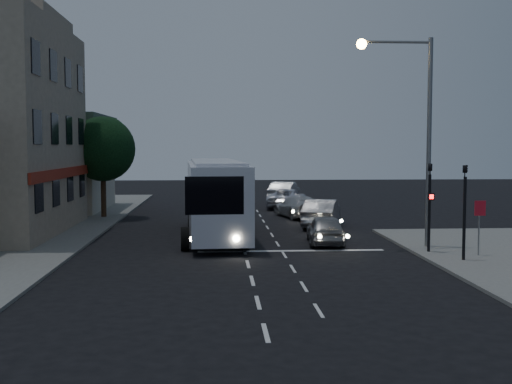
{
  "coord_description": "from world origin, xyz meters",
  "views": [
    {
      "loc": [
        -1.14,
        -25.08,
        4.48
      ],
      "look_at": [
        0.78,
        6.78,
        2.2
      ],
      "focal_mm": 45.0,
      "sensor_mm": 36.0,
      "label": 1
    }
  ],
  "objects": [
    {
      "name": "car_sedan_b",
      "position": [
        3.89,
        14.73,
        0.69
      ],
      "size": [
        2.95,
        5.06,
        1.38
      ],
      "primitive_type": "imported",
      "rotation": [
        0.0,
        0.0,
        3.37
      ],
      "color": "silver",
      "rests_on": "ground"
    },
    {
      "name": "car_suv",
      "position": [
        3.79,
        3.8,
        0.68
      ],
      "size": [
        1.95,
        4.11,
        1.36
      ],
      "primitive_type": "imported",
      "rotation": [
        0.0,
        0.0,
        3.05
      ],
      "color": "gray",
      "rests_on": "ground"
    },
    {
      "name": "road_markings",
      "position": [
        1.29,
        3.31,
        0.0
      ],
      "size": [
        8.0,
        30.55,
        0.01
      ],
      "color": "silver",
      "rests_on": "ground"
    },
    {
      "name": "traffic_signal_side",
      "position": [
        8.3,
        -1.2,
        2.42
      ],
      "size": [
        0.18,
        0.15,
        4.1
      ],
      "color": "black",
      "rests_on": "sidewalk_near"
    },
    {
      "name": "car_sedan_a",
      "position": [
        4.61,
        9.87,
        0.79
      ],
      "size": [
        2.93,
        5.05,
        1.57
      ],
      "primitive_type": "imported",
      "rotation": [
        0.0,
        0.0,
        2.86
      ],
      "color": "gray",
      "rests_on": "ground"
    },
    {
      "name": "tour_bus",
      "position": [
        -1.27,
        6.69,
        2.04
      ],
      "size": [
        3.25,
        12.44,
        3.78
      ],
      "rotation": [
        0.0,
        0.0,
        0.06
      ],
      "color": "silver",
      "rests_on": "ground"
    },
    {
      "name": "low_building_north",
      "position": [
        -13.5,
        20.0,
        3.39
      ],
      "size": [
        9.4,
        9.4,
        6.5
      ],
      "color": "#B1ADA8",
      "rests_on": "sidewalk_far"
    },
    {
      "name": "ground",
      "position": [
        0.0,
        0.0,
        0.0
      ],
      "size": [
        120.0,
        120.0,
        0.0
      ],
      "primitive_type": "plane",
      "color": "black"
    },
    {
      "name": "car_extra",
      "position": [
        4.2,
        25.81,
        0.83
      ],
      "size": [
        3.15,
        5.33,
        1.66
      ],
      "primitive_type": "imported",
      "rotation": [
        0.0,
        0.0,
        2.84
      ],
      "color": "silver",
      "rests_on": "ground"
    },
    {
      "name": "regulatory_sign",
      "position": [
        9.3,
        -0.24,
        1.6
      ],
      "size": [
        0.45,
        0.12,
        2.2
      ],
      "color": "slate",
      "rests_on": "sidewalk_near"
    },
    {
      "name": "car_sedan_c",
      "position": [
        3.9,
        20.97,
        0.71
      ],
      "size": [
        3.58,
        5.53,
        1.42
      ],
      "primitive_type": "imported",
      "rotation": [
        0.0,
        0.0,
        2.88
      ],
      "color": "silver",
      "rests_on": "ground"
    },
    {
      "name": "traffic_signal_main",
      "position": [
        7.6,
        0.78,
        2.42
      ],
      "size": [
        0.25,
        0.35,
        4.1
      ],
      "color": "black",
      "rests_on": "sidewalk_near"
    },
    {
      "name": "street_tree",
      "position": [
        -8.21,
        15.02,
        4.5
      ],
      "size": [
        4.0,
        4.0,
        6.2
      ],
      "color": "black",
      "rests_on": "sidewalk_far"
    },
    {
      "name": "streetlight",
      "position": [
        7.34,
        2.2,
        5.73
      ],
      "size": [
        3.32,
        0.44,
        9.0
      ],
      "color": "slate",
      "rests_on": "sidewalk_near"
    }
  ]
}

